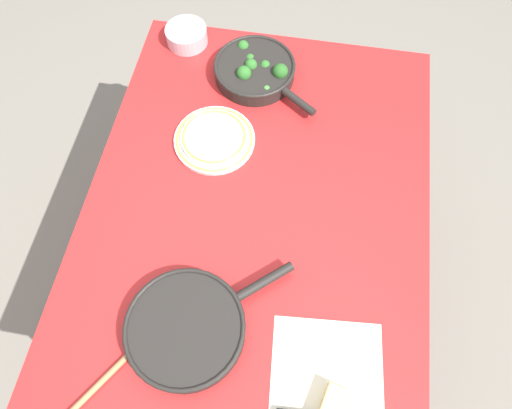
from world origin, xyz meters
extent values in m
plane|color=slate|center=(0.00, 0.00, 0.00)|extent=(14.00, 14.00, 0.00)
cube|color=red|center=(0.00, 0.00, 0.75)|extent=(1.30, 0.94, 0.03)
cylinder|color=#BCBCC1|center=(0.59, -0.41, 0.37)|extent=(0.05, 0.05, 0.73)
cylinder|color=#BCBCC1|center=(0.59, 0.41, 0.37)|extent=(0.05, 0.05, 0.73)
cylinder|color=black|center=(0.46, 0.08, 0.79)|extent=(0.25, 0.25, 0.05)
torus|color=black|center=(0.46, 0.08, 0.81)|extent=(0.26, 0.26, 0.01)
cylinder|color=black|center=(0.35, -0.07, 0.80)|extent=(0.09, 0.11, 0.02)
cylinder|color=#245B1C|center=(0.46, 0.09, 0.78)|extent=(0.01, 0.01, 0.02)
sphere|color=#2D6B28|center=(0.46, 0.09, 0.81)|extent=(0.04, 0.04, 0.04)
cylinder|color=#245B1C|center=(0.42, 0.11, 0.78)|extent=(0.02, 0.02, 0.03)
sphere|color=#2D6B28|center=(0.42, 0.11, 0.81)|extent=(0.05, 0.05, 0.05)
cylinder|color=#245B1C|center=(0.50, 0.10, 0.78)|extent=(0.01, 0.01, 0.02)
sphere|color=#2D6B28|center=(0.50, 0.10, 0.80)|extent=(0.03, 0.03, 0.03)
cylinder|color=#245B1C|center=(0.47, 0.05, 0.78)|extent=(0.01, 0.01, 0.02)
sphere|color=#2D6B28|center=(0.47, 0.05, 0.80)|extent=(0.03, 0.03, 0.03)
cylinder|color=#245B1C|center=(0.54, 0.13, 0.78)|extent=(0.01, 0.01, 0.02)
sphere|color=#2D6B28|center=(0.54, 0.13, 0.81)|extent=(0.04, 0.04, 0.04)
cylinder|color=#357027|center=(0.38, 0.03, 0.78)|extent=(0.01, 0.01, 0.02)
sphere|color=#428438|center=(0.38, 0.03, 0.80)|extent=(0.03, 0.03, 0.03)
cylinder|color=#205218|center=(0.45, 0.00, 0.79)|extent=(0.02, 0.02, 0.03)
sphere|color=#286023|center=(0.45, 0.00, 0.82)|extent=(0.05, 0.05, 0.05)
cube|color=olive|center=(0.38, 0.07, 0.79)|extent=(0.04, 0.04, 0.03)
cube|color=olive|center=(0.41, 0.14, 0.79)|extent=(0.04, 0.04, 0.03)
cube|color=#AD7F4C|center=(0.46, 0.09, 0.79)|extent=(0.05, 0.05, 0.03)
cube|color=olive|center=(0.45, 0.09, 0.79)|extent=(0.04, 0.04, 0.03)
cube|color=#AD7F4C|center=(0.43, 0.01, 0.78)|extent=(0.03, 0.04, 0.02)
cylinder|color=black|center=(-0.36, 0.11, 0.79)|extent=(0.28, 0.28, 0.05)
torus|color=black|center=(-0.36, 0.11, 0.81)|extent=(0.29, 0.29, 0.01)
cylinder|color=black|center=(-0.21, -0.06, 0.80)|extent=(0.12, 0.14, 0.02)
cylinder|color=#E5CC60|center=(-0.36, 0.11, 0.78)|extent=(0.23, 0.23, 0.02)
cylinder|color=#A87A4C|center=(-0.50, 0.27, 0.77)|extent=(0.25, 0.17, 0.02)
ellipsoid|color=#A87A4C|center=(-0.36, 0.18, 0.77)|extent=(0.08, 0.07, 0.02)
cube|color=silver|center=(-0.46, -0.24, 0.76)|extent=(0.40, 0.29, 0.00)
cube|color=#EFD67A|center=(-0.47, -0.26, 0.78)|extent=(0.10, 0.09, 0.05)
cylinder|color=silver|center=(0.20, 0.16, 0.77)|extent=(0.24, 0.24, 0.01)
torus|color=gold|center=(0.20, 0.16, 0.77)|extent=(0.23, 0.23, 0.01)
cylinder|color=silver|center=(0.20, 0.16, 0.78)|extent=(0.20, 0.20, 0.01)
torus|color=gold|center=(0.20, 0.16, 0.79)|extent=(0.19, 0.19, 0.01)
cylinder|color=#B7B7BC|center=(0.57, 0.33, 0.79)|extent=(0.14, 0.14, 0.05)
camera|label=1|loc=(-0.54, -0.09, 1.89)|focal=32.00mm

